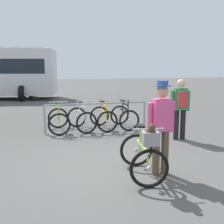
# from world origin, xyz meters

# --- Properties ---
(ground_plane) EXTENTS (80.00, 80.00, 0.00)m
(ground_plane) POSITION_xyz_m (0.00, 0.00, 0.00)
(ground_plane) COLOR #514F4C
(bike_rack_rail) EXTENTS (3.21, 0.13, 0.88)m
(bike_rack_rail) POSITION_xyz_m (0.51, 3.10, 0.66)
(bike_rack_rail) COLOR #99999E
(bike_rack_rail) RESTS_ON ground
(racked_bike_lime) EXTENTS (0.74, 1.15, 0.97)m
(racked_bike_lime) POSITION_xyz_m (-0.64, 3.31, 0.37)
(racked_bike_lime) COLOR black
(racked_bike_lime) RESTS_ON ground
(racked_bike_white) EXTENTS (0.78, 1.17, 0.97)m
(racked_bike_white) POSITION_xyz_m (0.06, 3.29, 0.37)
(racked_bike_white) COLOR black
(racked_bike_white) RESTS_ON ground
(racked_bike_yellow) EXTENTS (0.68, 1.09, 0.97)m
(racked_bike_yellow) POSITION_xyz_m (0.76, 3.28, 0.37)
(racked_bike_yellow) COLOR black
(racked_bike_yellow) RESTS_ON ground
(racked_bike_black) EXTENTS (0.70, 1.11, 0.97)m
(racked_bike_black) POSITION_xyz_m (1.46, 3.26, 0.37)
(racked_bike_black) COLOR black
(racked_bike_black) RESTS_ON ground
(featured_bicycle) EXTENTS (0.85, 1.25, 1.09)m
(featured_bicycle) POSITION_xyz_m (0.37, -0.78, 0.49)
(featured_bicycle) COLOR black
(featured_bicycle) RESTS_ON ground
(person_with_featured_bike) EXTENTS (0.53, 0.32, 1.72)m
(person_with_featured_bike) POSITION_xyz_m (0.74, -0.67, 0.95)
(person_with_featured_bike) COLOR brown
(person_with_featured_bike) RESTS_ON ground
(pedestrian_with_backpack) EXTENTS (0.52, 0.39, 1.64)m
(pedestrian_with_backpack) POSITION_xyz_m (2.39, 1.40, 0.94)
(pedestrian_with_backpack) COLOR black
(pedestrian_with_backpack) RESTS_ON ground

